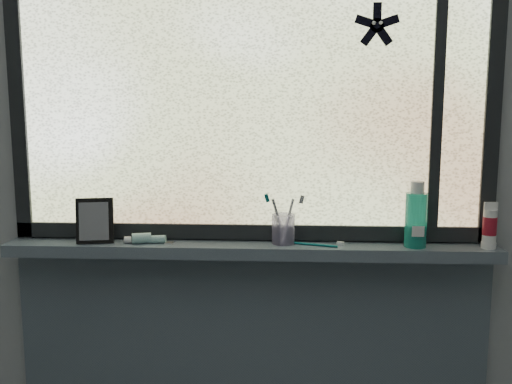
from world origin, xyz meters
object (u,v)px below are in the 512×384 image
object	(u,v)px
vanity_mirror	(95,221)
toothbrush_cup	(283,229)
cream_tube	(490,224)
mouthwash_bottle	(416,214)

from	to	relation	value
vanity_mirror	toothbrush_cup	bearing A→B (deg)	-8.97
vanity_mirror	toothbrush_cup	distance (m)	0.62
vanity_mirror	cream_tube	bearing A→B (deg)	-11.23
vanity_mirror	mouthwash_bottle	bearing A→B (deg)	-10.97
mouthwash_bottle	toothbrush_cup	bearing A→B (deg)	177.27
vanity_mirror	toothbrush_cup	world-z (taller)	vanity_mirror
toothbrush_cup	cream_tube	size ratio (longest dim) A/B	0.92
mouthwash_bottle	cream_tube	distance (m)	0.23
toothbrush_cup	mouthwash_bottle	size ratio (longest dim) A/B	0.56
cream_tube	mouthwash_bottle	bearing A→B (deg)	178.75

